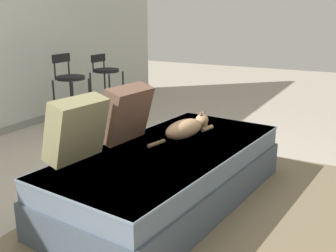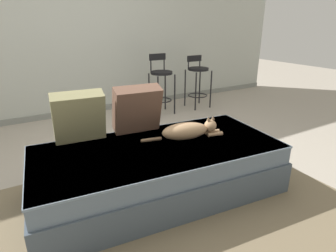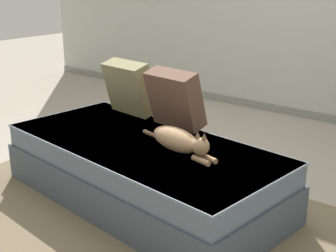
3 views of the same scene
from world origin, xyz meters
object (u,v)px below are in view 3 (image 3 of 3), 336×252
object	(u,v)px
throw_pillow_corner	(129,88)
throw_pillow_middle	(175,99)
cat	(179,140)
couch	(143,170)

from	to	relation	value
throw_pillow_corner	throw_pillow_middle	world-z (taller)	throw_pillow_middle
throw_pillow_middle	throw_pillow_corner	bearing A→B (deg)	173.99
throw_pillow_middle	cat	xyz separation A→B (m)	(0.32, -0.37, -0.15)
throw_pillow_middle	cat	size ratio (longest dim) A/B	0.61
couch	throw_pillow_corner	world-z (taller)	throw_pillow_corner
throw_pillow_middle	cat	distance (m)	0.51
cat	throw_pillow_middle	bearing A→B (deg)	130.57
couch	cat	size ratio (longest dim) A/B	2.94
throw_pillow_middle	couch	bearing A→B (deg)	-88.35
cat	throw_pillow_corner	bearing A→B (deg)	152.84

